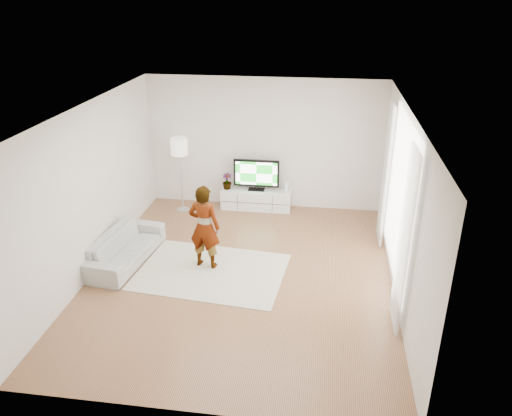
# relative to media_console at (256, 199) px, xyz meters

# --- Properties ---
(floor) EXTENTS (6.00, 6.00, 0.00)m
(floor) POSITION_rel_media_console_xyz_m (0.13, -2.76, -0.21)
(floor) COLOR #A86F4C
(floor) RESTS_ON ground
(ceiling) EXTENTS (6.00, 6.00, 0.00)m
(ceiling) POSITION_rel_media_console_xyz_m (0.13, -2.76, 2.59)
(ceiling) COLOR white
(ceiling) RESTS_ON wall_back
(wall_left) EXTENTS (0.02, 6.00, 2.80)m
(wall_left) POSITION_rel_media_console_xyz_m (-2.37, -2.76, 1.19)
(wall_left) COLOR white
(wall_left) RESTS_ON floor
(wall_right) EXTENTS (0.02, 6.00, 2.80)m
(wall_right) POSITION_rel_media_console_xyz_m (2.63, -2.76, 1.19)
(wall_right) COLOR white
(wall_right) RESTS_ON floor
(wall_back) EXTENTS (5.00, 0.02, 2.80)m
(wall_back) POSITION_rel_media_console_xyz_m (0.13, 0.24, 1.19)
(wall_back) COLOR white
(wall_back) RESTS_ON floor
(wall_front) EXTENTS (5.00, 0.02, 2.80)m
(wall_front) POSITION_rel_media_console_xyz_m (0.13, -5.76, 1.19)
(wall_front) COLOR white
(wall_front) RESTS_ON floor
(window) EXTENTS (0.01, 2.60, 2.50)m
(window) POSITION_rel_media_console_xyz_m (2.61, -2.46, 1.24)
(window) COLOR white
(window) RESTS_ON wall_right
(curtain_near) EXTENTS (0.04, 0.70, 2.60)m
(curtain_near) POSITION_rel_media_console_xyz_m (2.53, -3.76, 1.14)
(curtain_near) COLOR white
(curtain_near) RESTS_ON floor
(curtain_far) EXTENTS (0.04, 0.70, 2.60)m
(curtain_far) POSITION_rel_media_console_xyz_m (2.53, -1.16, 1.14)
(curtain_far) COLOR white
(curtain_far) RESTS_ON floor
(media_console) EXTENTS (1.51, 0.43, 0.42)m
(media_console) POSITION_rel_media_console_xyz_m (0.00, 0.00, 0.00)
(media_console) COLOR white
(media_console) RESTS_ON floor
(television) EXTENTS (0.98, 0.19, 0.68)m
(television) POSITION_rel_media_console_xyz_m (0.00, 0.03, 0.58)
(television) COLOR black
(television) RESTS_ON media_console
(game_console) EXTENTS (0.06, 0.17, 0.22)m
(game_console) POSITION_rel_media_console_xyz_m (0.66, -0.00, 0.32)
(game_console) COLOR white
(game_console) RESTS_ON media_console
(potted_plant) EXTENTS (0.23, 0.23, 0.35)m
(potted_plant) POSITION_rel_media_console_xyz_m (-0.64, 0.00, 0.39)
(potted_plant) COLOR #3F7238
(potted_plant) RESTS_ON media_console
(rug) EXTENTS (2.61, 1.99, 0.01)m
(rug) POSITION_rel_media_console_xyz_m (-0.39, -2.74, -0.21)
(rug) COLOR beige
(rug) RESTS_ON floor
(player) EXTENTS (0.59, 0.44, 1.49)m
(player) POSITION_rel_media_console_xyz_m (-0.52, -2.55, 0.54)
(player) COLOR #334772
(player) RESTS_ON rug
(sofa) EXTENTS (0.92, 1.91, 0.54)m
(sofa) POSITION_rel_media_console_xyz_m (-1.97, -2.58, 0.06)
(sofa) COLOR #A8A8A3
(sofa) RESTS_ON floor
(floor_lamp) EXTENTS (0.36, 0.36, 1.61)m
(floor_lamp) POSITION_rel_media_console_xyz_m (-1.57, -0.30, 1.15)
(floor_lamp) COLOR silver
(floor_lamp) RESTS_ON floor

